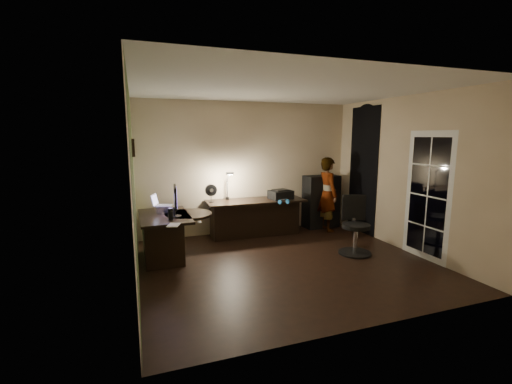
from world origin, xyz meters
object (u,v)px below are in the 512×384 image
object	(u,v)px
desk_left	(165,237)
office_chair	(356,226)
cabinet	(321,201)
desk_right	(256,218)
monitor	(174,206)
person	(328,194)

from	to	relation	value
desk_left	office_chair	bearing A→B (deg)	-16.70
cabinet	desk_right	bearing A→B (deg)	-176.87
desk_left	monitor	xyz separation A→B (m)	(0.15, -0.13, 0.54)
desk_right	cabinet	xyz separation A→B (m)	(1.60, 0.17, 0.21)
desk_left	cabinet	distance (m)	3.56
desk_right	monitor	distance (m)	1.98
cabinet	person	bearing A→B (deg)	-96.53
person	desk_left	bearing A→B (deg)	100.30
desk_right	office_chair	distance (m)	2.04
desk_right	monitor	bearing A→B (deg)	-151.92
desk_right	office_chair	world-z (taller)	office_chair
desk_left	monitor	bearing A→B (deg)	-42.00
cabinet	office_chair	world-z (taller)	cabinet
monitor	office_chair	xyz separation A→B (m)	(2.95, -0.74, -0.41)
cabinet	person	size ratio (longest dim) A/B	0.73
desk_right	monitor	xyz separation A→B (m)	(-1.69, -0.86, 0.54)
desk_left	office_chair	distance (m)	3.22
desk_left	monitor	world-z (taller)	monitor
person	desk_right	bearing A→B (deg)	85.69
desk_left	person	xyz separation A→B (m)	(3.42, 0.61, 0.42)
desk_right	office_chair	bearing A→B (deg)	-50.94
desk_right	person	world-z (taller)	person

